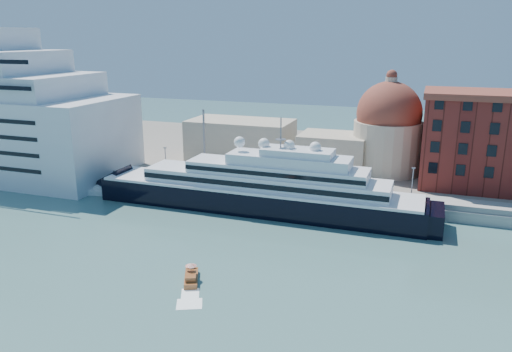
% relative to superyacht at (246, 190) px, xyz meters
% --- Properties ---
extents(ground, '(400.00, 400.00, 0.00)m').
position_rel_superyacht_xyz_m(ground, '(5.17, -23.00, -4.29)').
color(ground, '#3B6766').
rests_on(ground, ground).
extents(quay, '(180.00, 10.00, 2.50)m').
position_rel_superyacht_xyz_m(quay, '(5.17, 11.00, -3.04)').
color(quay, gray).
rests_on(quay, ground).
extents(land, '(260.00, 72.00, 2.00)m').
position_rel_superyacht_xyz_m(land, '(5.17, 52.00, -3.29)').
color(land, slate).
rests_on(land, ground).
extents(quay_fence, '(180.00, 0.10, 1.20)m').
position_rel_superyacht_xyz_m(quay_fence, '(5.17, 6.50, -1.19)').
color(quay_fence, slate).
rests_on(quay_fence, quay).
extents(superyacht, '(83.09, 11.52, 24.83)m').
position_rel_superyacht_xyz_m(superyacht, '(0.00, 0.00, 0.00)').
color(superyacht, black).
rests_on(superyacht, ground).
extents(service_barge, '(10.76, 5.63, 2.31)m').
position_rel_superyacht_xyz_m(service_barge, '(-38.78, -2.15, -3.62)').
color(service_barge, white).
rests_on(service_barge, ground).
extents(water_taxi, '(4.43, 6.48, 2.94)m').
position_rel_superyacht_xyz_m(water_taxi, '(3.95, -35.58, -3.58)').
color(water_taxi, brown).
rests_on(water_taxi, ground).
extents(church, '(66.00, 18.00, 25.50)m').
position_rel_superyacht_xyz_m(church, '(11.56, 34.72, 6.62)').
color(church, beige).
rests_on(church, land).
extents(lamp_posts, '(120.80, 2.40, 18.00)m').
position_rel_superyacht_xyz_m(lamp_posts, '(-7.50, 9.27, 5.55)').
color(lamp_posts, slate).
rests_on(lamp_posts, quay).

